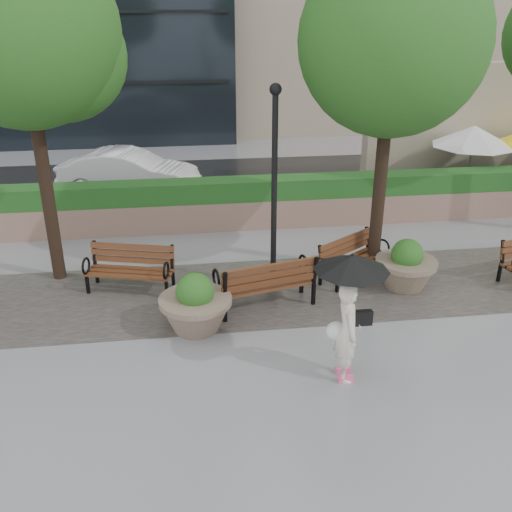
{
  "coord_description": "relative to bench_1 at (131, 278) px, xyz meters",
  "views": [
    {
      "loc": [
        -1.51,
        -7.82,
        5.71
      ],
      "look_at": [
        -0.11,
        2.44,
        1.1
      ],
      "focal_mm": 40.0,
      "sensor_mm": 36.0,
      "label": 1
    }
  ],
  "objects": [
    {
      "name": "ground",
      "position": [
        2.7,
        -3.43,
        -0.29
      ],
      "size": [
        100.0,
        100.0,
        0.0
      ],
      "primitive_type": "plane",
      "color": "gray",
      "rests_on": "ground"
    },
    {
      "name": "cobble_strip",
      "position": [
        2.7,
        -0.43,
        -0.29
      ],
      "size": [
        28.0,
        3.2,
        0.01
      ],
      "primitive_type": "cube",
      "color": "#383330",
      "rests_on": "ground"
    },
    {
      "name": "hedge_wall",
      "position": [
        2.7,
        3.57,
        0.37
      ],
      "size": [
        24.0,
        0.8,
        1.35
      ],
      "color": "#906A5D",
      "rests_on": "ground"
    },
    {
      "name": "cafe_wall",
      "position": [
        12.2,
        6.57,
        1.71
      ],
      "size": [
        10.0,
        0.6,
        4.0
      ],
      "primitive_type": "cube",
      "color": "tan",
      "rests_on": "ground"
    },
    {
      "name": "asphalt_street",
      "position": [
        2.7,
        7.57,
        -0.29
      ],
      "size": [
        40.0,
        7.0,
        0.0
      ],
      "primitive_type": "cube",
      "color": "black",
      "rests_on": "ground"
    },
    {
      "name": "bench_1",
      "position": [
        0.0,
        0.0,
        0.0
      ],
      "size": [
        1.95,
        1.18,
        0.98
      ],
      "rotation": [
        0.0,
        0.0,
        -0.27
      ],
      "color": "brown",
      "rests_on": "ground"
    },
    {
      "name": "bench_2",
      "position": [
        2.76,
        -1.11,
        0.03
      ],
      "size": [
        2.14,
        1.25,
        1.08
      ],
      "rotation": [
        0.0,
        0.0,
        3.38
      ],
      "color": "brown",
      "rests_on": "ground"
    },
    {
      "name": "bench_3",
      "position": [
        4.92,
        -0.02,
        -0.02
      ],
      "size": [
        1.8,
        1.54,
        0.93
      ],
      "rotation": [
        0.0,
        0.0,
        0.61
      ],
      "color": "brown",
      "rests_on": "ground"
    },
    {
      "name": "planter_left",
      "position": [
        1.33,
        -1.78,
        0.16
      ],
      "size": [
        1.38,
        1.38,
        1.15
      ],
      "color": "#7F6B56",
      "rests_on": "ground"
    },
    {
      "name": "planter_right",
      "position": [
        5.92,
        -0.62,
        0.14
      ],
      "size": [
        1.32,
        1.32,
        1.11
      ],
      "color": "#7F6B56",
      "rests_on": "ground"
    },
    {
      "name": "lamppost",
      "position": [
        3.07,
        -0.22,
        1.62
      ],
      "size": [
        0.28,
        0.28,
        4.32
      ],
      "color": "black",
      "rests_on": "ground"
    },
    {
      "name": "tree_0",
      "position": [
        -1.5,
        0.95,
        4.8
      ],
      "size": [
        3.78,
        3.74,
        7.1
      ],
      "color": "black",
      "rests_on": "ground"
    },
    {
      "name": "tree_1",
      "position": [
        5.63,
        0.31,
        4.6
      ],
      "size": [
        3.81,
        3.77,
        6.91
      ],
      "color": "black",
      "rests_on": "ground"
    },
    {
      "name": "patio_umb_white",
      "position": [
        10.08,
        4.99,
        1.7
      ],
      "size": [
        2.5,
        2.5,
        2.3
      ],
      "color": "black",
      "rests_on": "ground"
    },
    {
      "name": "car_right",
      "position": [
        -0.44,
        6.88,
        0.43
      ],
      "size": [
        4.65,
        2.6,
        1.45
      ],
      "primitive_type": "imported",
      "rotation": [
        0.0,
        0.0,
        1.31
      ],
      "color": "silver",
      "rests_on": "ground"
    },
    {
      "name": "pedestrian",
      "position": [
        3.72,
        -3.61,
        1.04
      ],
      "size": [
        1.19,
        1.19,
        2.18
      ],
      "rotation": [
        0.0,
        0.0,
        1.47
      ],
      "color": "#F1E5CA",
      "rests_on": "ground"
    }
  ]
}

